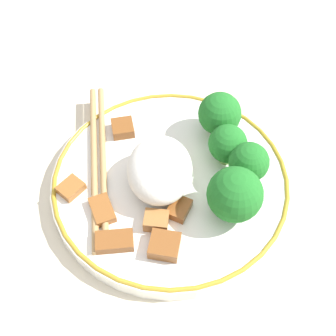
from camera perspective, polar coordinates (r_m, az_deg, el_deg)
ground_plane at (r=0.52m, az=0.00°, el=-2.46°), size 3.00×3.00×0.00m
plate at (r=0.51m, az=0.00°, el=-1.78°), size 0.26×0.26×0.02m
rice_mound at (r=0.48m, az=-1.35°, el=-0.20°), size 0.08×0.07×0.05m
broccoli_back_left at (r=0.46m, az=7.82°, el=-3.23°), size 0.06×0.06×0.06m
broccoli_back_center at (r=0.49m, az=9.49°, el=0.77°), size 0.04×0.04×0.05m
broccoli_back_right at (r=0.50m, az=6.97°, el=2.92°), size 0.04×0.04×0.05m
broccoli_mid_left at (r=0.53m, az=6.01°, el=6.56°), size 0.05×0.05×0.06m
meat_near_front at (r=0.48m, az=1.03°, el=-4.97°), size 0.03×0.03×0.01m
meat_near_left at (r=0.50m, az=-12.06°, el=-2.40°), size 0.03×0.03×0.01m
meat_near_right at (r=0.54m, az=-5.83°, el=4.86°), size 0.03×0.03×0.01m
meat_near_back at (r=0.46m, az=-0.77°, el=-9.42°), size 0.03×0.03×0.01m
meat_on_rice_edge at (r=0.51m, az=-0.97°, el=1.03°), size 0.04×0.03×0.01m
meat_mid_left at (r=0.47m, az=-1.78°, el=-6.44°), size 0.02×0.03×0.01m
meat_mid_right at (r=0.46m, az=-6.89°, el=-8.86°), size 0.02×0.04×0.01m
meat_far_scatter at (r=0.48m, az=-8.35°, el=-5.07°), size 0.04×0.03×0.01m
chopsticks at (r=0.52m, az=-8.77°, el=0.79°), size 0.22×0.04×0.01m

